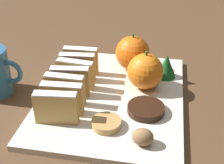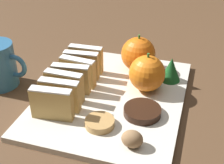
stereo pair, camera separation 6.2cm
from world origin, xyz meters
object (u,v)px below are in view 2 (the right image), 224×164
object	(u,v)px
orange_far	(138,54)
walnut	(132,139)
orange_near	(147,73)
chocolate_cookie	(142,111)

from	to	relation	value
orange_far	walnut	world-z (taller)	orange_far
orange_near	chocolate_cookie	bearing A→B (deg)	-82.77
orange_near	walnut	xyz separation A→B (m)	(0.01, -0.18, -0.02)
orange_far	orange_near	bearing A→B (deg)	-64.66
chocolate_cookie	walnut	bearing A→B (deg)	-88.73
orange_near	walnut	distance (m)	0.18
walnut	chocolate_cookie	world-z (taller)	walnut
orange_far	walnut	distance (m)	0.26
orange_far	chocolate_cookie	world-z (taller)	orange_far
orange_far	walnut	xyz separation A→B (m)	(0.05, -0.25, -0.02)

